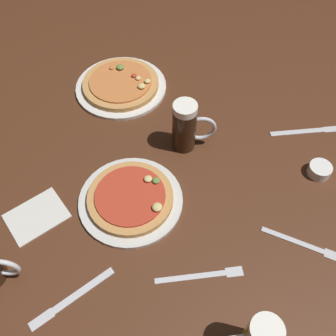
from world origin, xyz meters
The scene contains 10 objects.
ground_plane centered at (0.00, 0.00, -0.01)m, with size 2.40×2.40×0.03m, color #4C2816.
pizza_plate_near centered at (-0.05, -0.14, 0.02)m, with size 0.30×0.30×0.05m.
pizza_plate_far centered at (-0.31, 0.27, 0.02)m, with size 0.32×0.32×0.05m.
beer_mug_amber centered at (0.01, 0.12, 0.09)m, with size 0.13×0.09×0.17m.
ramekin_sauce centered at (0.41, 0.18, 0.02)m, with size 0.07×0.07×0.03m, color white.
napkin_folded centered at (-0.27, -0.29, 0.00)m, with size 0.12×0.16×0.01m, color silver.
fork_left centered at (0.42, -0.07, 0.00)m, with size 0.21×0.03×0.01m.
knife_right centered at (0.35, 0.34, 0.00)m, with size 0.22×0.14×0.01m.
fork_spare centered at (0.21, -0.26, 0.00)m, with size 0.20×0.13×0.01m.
knife_spare centered at (-0.05, -0.44, 0.00)m, with size 0.12×0.21×0.01m.
Camera 1 is at (0.28, -0.60, 0.93)m, focal length 40.33 mm.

